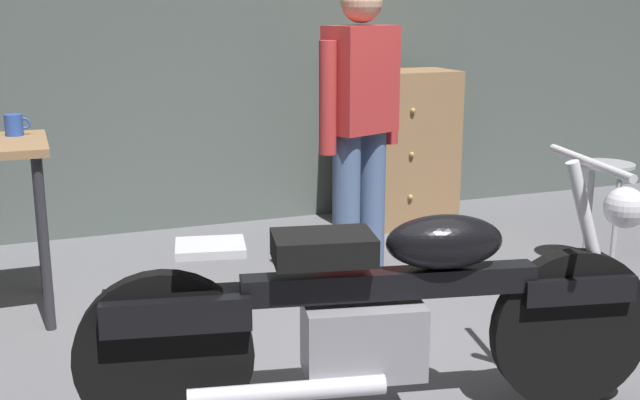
% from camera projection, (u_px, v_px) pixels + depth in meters
% --- Properties ---
extents(ground_plane, '(12.00, 12.00, 0.00)m').
position_uv_depth(ground_plane, '(391.00, 390.00, 3.25)').
color(ground_plane, slate).
extents(back_wall, '(8.00, 0.12, 3.10)m').
position_uv_depth(back_wall, '(219.00, 4.00, 5.42)').
color(back_wall, '#56605B').
rests_on(back_wall, ground_plane).
extents(motorcycle, '(2.16, 0.74, 1.00)m').
position_uv_depth(motorcycle, '(381.00, 310.00, 2.91)').
color(motorcycle, black).
rests_on(motorcycle, ground_plane).
extents(person_standing, '(0.53, 0.35, 1.67)m').
position_uv_depth(person_standing, '(360.00, 124.00, 4.22)').
color(person_standing, slate).
rests_on(person_standing, ground_plane).
extents(shop_stool, '(0.32, 0.32, 0.64)m').
position_uv_depth(shop_stool, '(605.00, 187.00, 4.67)').
color(shop_stool, '#B2B2B7').
rests_on(shop_stool, ground_plane).
extents(wooden_dresser, '(0.80, 0.47, 1.10)m').
position_uv_depth(wooden_dresser, '(397.00, 149.00, 5.60)').
color(wooden_dresser, '#99724C').
rests_on(wooden_dresser, ground_plane).
extents(mug_blue_enamel, '(0.13, 0.09, 0.11)m').
position_uv_depth(mug_blue_enamel, '(14.00, 125.00, 3.98)').
color(mug_blue_enamel, '#2D51AD').
rests_on(mug_blue_enamel, workbench).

